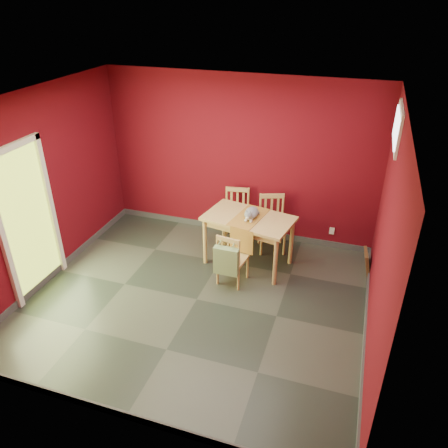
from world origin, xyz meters
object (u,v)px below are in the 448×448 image
(cat, at_px, (251,211))
(dining_table, at_px, (249,223))
(chair_far_left, at_px, (236,215))
(chair_far_right, at_px, (272,223))
(tote_bag, at_px, (226,261))
(picture_frame, at_px, (367,262))
(chair_near, at_px, (232,258))

(cat, bearing_deg, dining_table, -167.77)
(chair_far_left, distance_m, chair_far_right, 0.63)
(dining_table, bearing_deg, cat, 16.54)
(dining_table, bearing_deg, chair_far_right, 67.00)
(chair_far_left, relative_size, tote_bag, 1.88)
(tote_bag, bearing_deg, picture_frame, 30.34)
(dining_table, height_order, picture_frame, dining_table)
(picture_frame, bearing_deg, chair_far_left, 171.60)
(chair_far_right, bearing_deg, chair_far_left, 172.83)
(chair_far_right, bearing_deg, dining_table, -113.00)
(chair_far_left, xyz_separation_m, chair_near, (0.30, -1.21, -0.04))
(chair_far_right, height_order, picture_frame, chair_far_right)
(dining_table, distance_m, cat, 0.20)
(tote_bag, bearing_deg, chair_far_right, 75.50)
(chair_far_left, xyz_separation_m, tote_bag, (0.28, -1.41, 0.03))
(dining_table, xyz_separation_m, chair_far_right, (0.24, 0.56, -0.24))
(tote_bag, relative_size, cat, 1.19)
(chair_far_left, height_order, chair_far_right, chair_far_right)
(chair_far_left, relative_size, cat, 2.25)
(chair_far_right, distance_m, picture_frame, 1.57)
(chair_far_right, xyz_separation_m, tote_bag, (-0.34, -1.33, 0.03))
(chair_near, height_order, cat, cat)
(cat, bearing_deg, chair_near, -106.29)
(chair_far_right, height_order, chair_near, chair_far_right)
(chair_far_left, bearing_deg, chair_far_right, -7.17)
(chair_far_right, distance_m, chair_near, 1.18)
(dining_table, relative_size, cat, 3.50)
(dining_table, xyz_separation_m, chair_far_left, (-0.38, 0.64, -0.24))
(chair_far_left, height_order, tote_bag, chair_far_left)
(tote_bag, height_order, cat, cat)
(dining_table, bearing_deg, tote_bag, -97.78)
(chair_far_left, xyz_separation_m, cat, (0.42, -0.63, 0.45))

